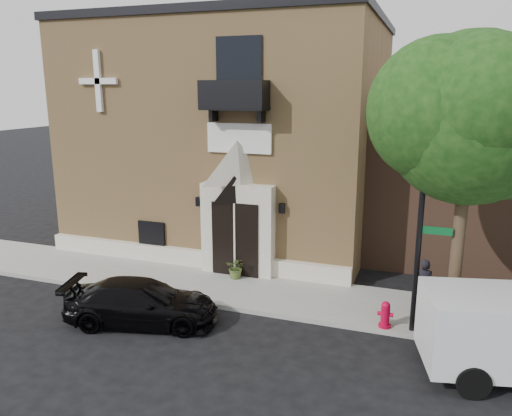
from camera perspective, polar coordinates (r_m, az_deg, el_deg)
The scene contains 9 objects.
ground at distance 15.31m, azimuth -2.32°, elevation -11.79°, with size 120.00×120.00×0.00m, color black.
sidewalk at distance 16.28m, azimuth 2.99°, elevation -9.92°, with size 42.00×3.00×0.15m, color gray.
church at distance 22.42m, azimuth -2.00°, elevation 8.63°, with size 12.20×11.01×9.30m.
street_tree_left at distance 13.23m, azimuth 23.44°, elevation 9.49°, with size 4.97×4.38×7.77m.
black_sedan at distance 14.76m, azimuth -12.93°, elevation -10.47°, with size 1.76×4.32×1.25m, color black.
street_sign at distance 13.62m, azimuth 18.27°, elevation -2.60°, with size 0.88×0.88×5.51m.
fire_hydrant at distance 14.39m, azimuth 14.56°, elevation -11.70°, with size 0.43×0.34×0.75m.
planter at distance 17.29m, azimuth -2.25°, elevation -6.82°, with size 0.70×0.60×0.77m, color #4E632B.
pedestrian_near at distance 15.49m, azimuth 18.56°, elevation -8.37°, with size 0.59×0.38×1.61m, color black.
Camera 1 is at (5.18, -12.84, 6.54)m, focal length 35.00 mm.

